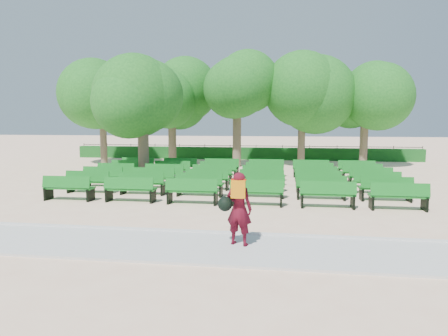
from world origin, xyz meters
name	(u,v)px	position (x,y,z in m)	size (l,w,h in m)	color
ground	(209,191)	(0.00, 0.00, 0.00)	(120.00, 120.00, 0.00)	beige
paving	(152,245)	(0.00, -7.40, 0.03)	(30.00, 2.20, 0.06)	beige
curb	(166,231)	(0.00, -6.25, 0.05)	(30.00, 0.12, 0.10)	silver
hedge	(243,153)	(0.00, 14.00, 0.45)	(26.00, 0.70, 0.90)	#16551B
fence	(243,159)	(0.00, 14.40, 0.00)	(26.00, 0.10, 1.02)	black
tree_line	(237,165)	(0.00, 10.00, 0.00)	(21.80, 6.80, 7.04)	#206E1F
bench_array	(236,185)	(0.98, 1.17, 0.09)	(1.85, 0.67, 1.15)	#136F1D
tree_among	(142,99)	(-3.64, 2.33, 3.95)	(4.28, 4.28, 5.90)	brown
person	(238,208)	(1.97, -7.17, 0.93)	(0.84, 0.57, 1.69)	#4F0B19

